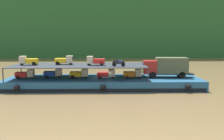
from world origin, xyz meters
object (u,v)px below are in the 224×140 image
object	(u,v)px
covered_lorry	(166,66)
mini_truck_lower_mid	(79,74)
mini_truck_lower_aft	(53,73)
motorcycle_upper_port	(119,64)
mini_truck_upper_fore	(96,61)
mini_truck_lower_fore	(106,74)
mini_truck_lower_bow	(133,74)
mini_truck_upper_stern	(28,61)
mini_truck_upper_mid	(64,60)
mini_truck_lower_stern	(25,74)
motorcycle_upper_centre	(118,62)
cargo_barge	(104,82)

from	to	relation	value
covered_lorry	mini_truck_lower_mid	size ratio (longest dim) A/B	2.85
mini_truck_lower_aft	motorcycle_upper_port	xyz separation A→B (m)	(10.05, -2.63, 1.74)
mini_truck_upper_fore	covered_lorry	bearing A→B (deg)	3.72
mini_truck_upper_fore	motorcycle_upper_port	xyz separation A→B (m)	(3.42, -1.81, -0.26)
mini_truck_lower_mid	mini_truck_lower_aft	bearing A→B (deg)	171.46
mini_truck_lower_fore	covered_lorry	bearing A→B (deg)	4.82
mini_truck_lower_aft	mini_truck_lower_bow	size ratio (longest dim) A/B	1.00
mini_truck_lower_fore	mini_truck_upper_stern	size ratio (longest dim) A/B	1.01
mini_truck_lower_mid	mini_truck_upper_mid	distance (m)	3.23
mini_truck_upper_mid	mini_truck_lower_aft	bearing A→B (deg)	-173.03
mini_truck_upper_stern	mini_truck_upper_fore	size ratio (longest dim) A/B	1.00
mini_truck_upper_stern	motorcycle_upper_port	world-z (taller)	mini_truck_upper_stern
mini_truck_lower_fore	mini_truck_upper_stern	bearing A→B (deg)	177.40
mini_truck_lower_mid	mini_truck_upper_stern	world-z (taller)	mini_truck_upper_stern
mini_truck_lower_stern	mini_truck_lower_aft	world-z (taller)	same
mini_truck_lower_stern	motorcycle_upper_centre	size ratio (longest dim) A/B	1.45
mini_truck_upper_mid	motorcycle_upper_centre	bearing A→B (deg)	-4.08
cargo_barge	mini_truck_upper_fore	size ratio (longest dim) A/B	10.75
mini_truck_lower_stern	motorcycle_upper_port	bearing A→B (deg)	-6.93
mini_truck_upper_mid	mini_truck_upper_fore	size ratio (longest dim) A/B	1.00
mini_truck_lower_mid	motorcycle_upper_centre	xyz separation A→B (m)	(6.01, 0.23, 1.74)
covered_lorry	mini_truck_lower_aft	world-z (taller)	covered_lorry
mini_truck_lower_aft	mini_truck_lower_fore	size ratio (longest dim) A/B	0.99
mini_truck_lower_aft	mini_truck_upper_mid	size ratio (longest dim) A/B	1.00
covered_lorry	motorcycle_upper_centre	world-z (taller)	covered_lorry
mini_truck_lower_stern	mini_truck_lower_aft	size ratio (longest dim) A/B	1.00
covered_lorry	mini_truck_upper_fore	xyz separation A→B (m)	(-11.05, -0.72, 1.00)
covered_lorry	mini_truck_upper_fore	size ratio (longest dim) A/B	2.87
mini_truck_lower_fore	motorcycle_upper_centre	bearing A→B (deg)	14.96
motorcycle_upper_centre	mini_truck_upper_stern	bearing A→B (deg)	179.85
mini_truck_upper_stern	motorcycle_upper_centre	xyz separation A→B (m)	(13.81, -0.04, -0.26)
covered_lorry	mini_truck_lower_aft	bearing A→B (deg)	179.68
mini_truck_lower_fore	mini_truck_lower_bow	size ratio (longest dim) A/B	1.02
mini_truck_lower_stern	motorcycle_upper_port	xyz separation A→B (m)	(14.10, -1.71, 1.74)
mini_truck_upper_stern	mini_truck_upper_mid	world-z (taller)	same
mini_truck_upper_mid	mini_truck_lower_fore	bearing A→B (deg)	-9.63
mini_truck_lower_aft	mini_truck_upper_stern	xyz separation A→B (m)	(-3.68, -0.35, 2.00)
cargo_barge	mini_truck_lower_mid	bearing A→B (deg)	-176.85
mini_truck_lower_fore	mini_truck_upper_mid	bearing A→B (deg)	170.37
mini_truck_lower_stern	mini_truck_upper_mid	distance (m)	6.21
cargo_barge	mini_truck_upper_fore	distance (m)	3.67
cargo_barge	mini_truck_upper_mid	xyz separation A→B (m)	(-6.12, 0.62, 3.44)
mini_truck_lower_stern	mini_truck_lower_aft	xyz separation A→B (m)	(4.05, 0.92, 0.00)
mini_truck_lower_bow	motorcycle_upper_port	size ratio (longest dim) A/B	1.44
covered_lorry	mini_truck_upper_mid	xyz separation A→B (m)	(-15.96, 0.31, 1.00)
motorcycle_upper_centre	mini_truck_lower_bow	bearing A→B (deg)	-10.24
cargo_barge	covered_lorry	xyz separation A→B (m)	(9.84, 0.32, 2.44)
mini_truck_lower_mid	motorcycle_upper_centre	distance (m)	6.26
mini_truck_lower_aft	mini_truck_upper_stern	distance (m)	4.20
mini_truck_upper_fore	motorcycle_upper_port	size ratio (longest dim) A/B	1.45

